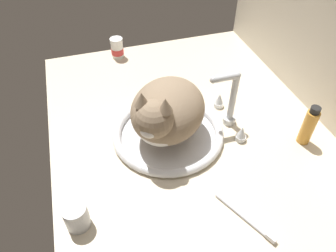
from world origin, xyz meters
The scene contains 9 objects.
countertop centered at (0.00, 0.00, 1.50)cm, with size 102.32×82.77×3.00cm, color beige.
backsplash_wall centered at (0.00, 42.58, 19.36)cm, with size 102.32×2.40×38.72cm, color beige.
sink_basin centered at (4.03, -6.74, 4.12)cm, with size 33.42×33.42×2.54cm.
faucet centered at (4.03, 12.69, 10.43)cm, with size 19.41×10.17×19.01cm.
cat centered at (5.33, -7.76, 13.90)cm, with size 31.70×31.05×20.01cm.
amber_bottle centered at (17.99, 30.97, 9.17)cm, with size 3.65×3.65×13.07cm.
pill_bottle centered at (-44.84, -12.92, 6.74)cm, with size 5.02×5.02×8.06cm.
metal_jar centered at (25.87, -35.49, 6.50)cm, with size 5.86×5.86×6.96cm.
toothbrush centered at (36.46, 2.69, 3.62)cm, with size 16.12×8.51×1.70cm.
Camera 1 is at (68.22, -26.49, 71.54)cm, focal length 33.76 mm.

